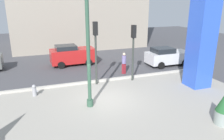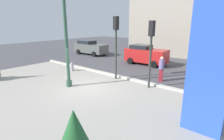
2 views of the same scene
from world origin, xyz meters
name	(u,v)px [view 1 (image 1 of 2)]	position (x,y,z in m)	size (l,w,h in m)	color
ground_plane	(90,79)	(0.00, 4.00, 0.00)	(60.00, 60.00, 0.00)	#47474C
plaza_pavement	(118,115)	(0.00, -2.00, 0.00)	(18.00, 10.00, 0.02)	#9E998E
curb_strip	(92,82)	(0.00, 3.12, 0.08)	(18.00, 0.24, 0.16)	#B7B2A8
lamp_post	(88,49)	(-1.11, -0.49, 3.32)	(0.44, 0.44, 6.81)	#335642
art_pillar_blue	(201,43)	(6.76, 0.06, 3.03)	(1.38, 1.38, 6.07)	blue
fire_hydrant	(34,90)	(-4.04, 2.08, 0.37)	(0.36, 0.26, 0.75)	#99999E
traffic_light_far_side	(96,43)	(0.19, 2.73, 3.00)	(0.28, 0.42, 4.43)	#333833
traffic_light_corner	(133,44)	(2.97, 2.60, 2.79)	(0.28, 0.42, 4.12)	#333833
car_curb_east	(167,56)	(7.76, 5.26, 0.85)	(4.05, 2.01, 1.69)	silver
car_far_lane	(72,55)	(-0.52, 8.39, 0.96)	(4.11, 2.13, 1.89)	red
pedestrian_crossing	(124,62)	(2.99, 4.30, 0.98)	(0.45, 0.45, 1.76)	maroon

